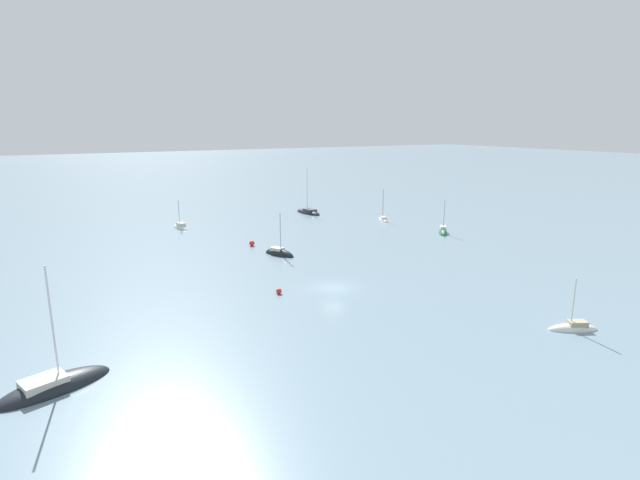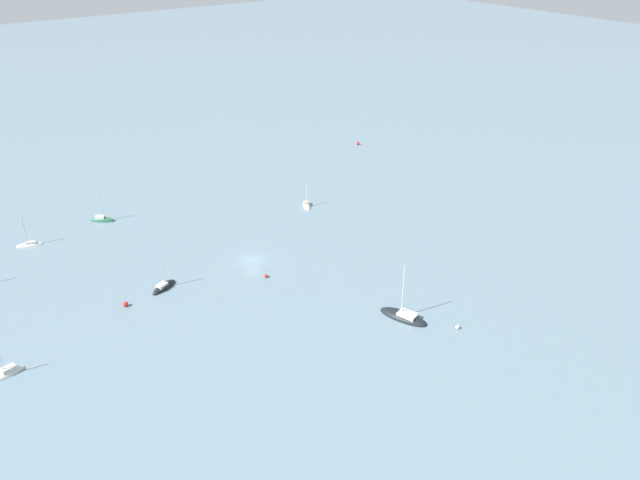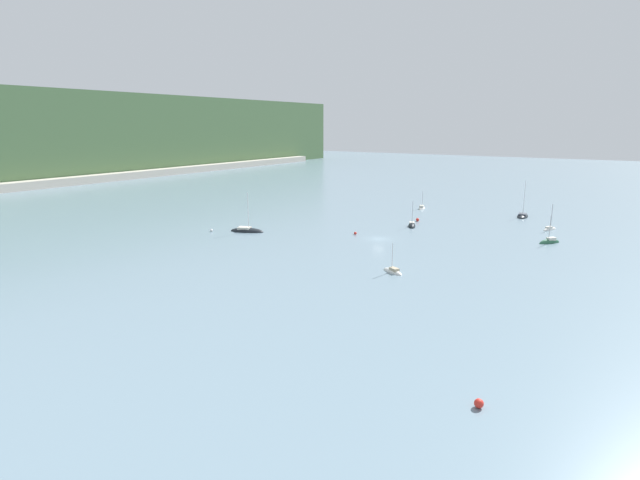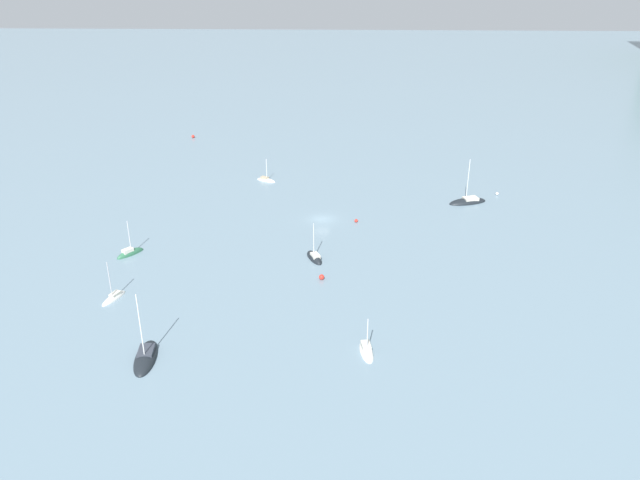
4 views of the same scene
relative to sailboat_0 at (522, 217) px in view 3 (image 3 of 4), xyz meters
name	(u,v)px [view 3 (image 3 of 4)]	position (x,y,z in m)	size (l,w,h in m)	color
ground_plane	(379,239)	(-44.30, 20.19, -0.07)	(600.00, 600.00, 0.00)	slate
shore_town_strip	(20,186)	(-44.30, 167.10, 1.52)	(362.63, 6.00, 3.18)	beige
sailboat_0	(522,217)	(0.00, 0.00, 0.00)	(7.78, 3.41, 10.21)	black
sailboat_1	(550,229)	(-14.15, -8.81, 0.02)	(4.84, 2.94, 6.64)	white
sailboat_2	(247,231)	(-53.86, 48.77, 0.01)	(5.16, 8.35, 9.86)	black
sailboat_3	(393,272)	(-65.18, 7.22, 0.02)	(3.28, 4.67, 5.53)	white
sailboat_4	(549,242)	(-28.44, -10.98, 0.03)	(4.74, 4.15, 6.75)	#2D6647
sailboat_5	(422,208)	(-2.38, 27.16, 0.04)	(4.98, 2.32, 5.67)	white
sailboat_6	(412,226)	(-28.02, 19.48, 0.00)	(5.34, 3.60, 7.03)	black
mooring_buoy_0	(211,230)	(-58.31, 55.52, 0.24)	(0.62, 0.62, 0.62)	white
mooring_buoy_1	(479,403)	(-98.12, -16.13, 0.35)	(0.83, 0.83, 0.83)	red
mooring_buoy_2	(355,233)	(-43.22, 26.49, 0.25)	(0.63, 0.63, 0.63)	red
mooring_buoy_3	(418,220)	(-21.04, 20.90, 0.35)	(0.83, 0.83, 0.83)	red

